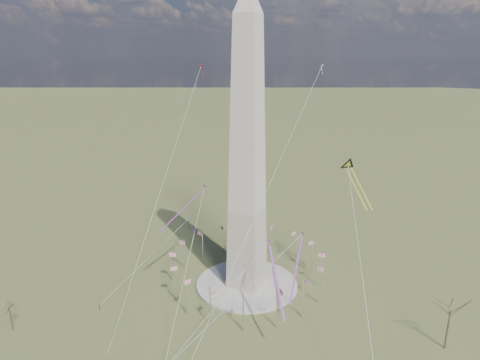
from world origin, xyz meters
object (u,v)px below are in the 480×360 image
at_px(tree_near, 451,308).
at_px(person_west, 100,307).
at_px(washington_monument, 247,154).
at_px(kite_delta_black, 349,168).

xyz_separation_m(tree_near, person_west, (-100.79, -27.88, -11.90)).
relative_size(washington_monument, kite_delta_black, 6.69).
bearing_deg(washington_monument, tree_near, -5.77).
height_order(washington_monument, tree_near, washington_monument).
relative_size(tree_near, person_west, 10.13).
bearing_deg(tree_near, washington_monument, 174.23).
height_order(washington_monument, person_west, washington_monument).
relative_size(washington_monument, tree_near, 5.58).
xyz_separation_m(tree_near, kite_delta_black, (-34.42, 22.10, 30.33)).
xyz_separation_m(washington_monument, tree_near, (64.41, -6.51, -35.17)).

